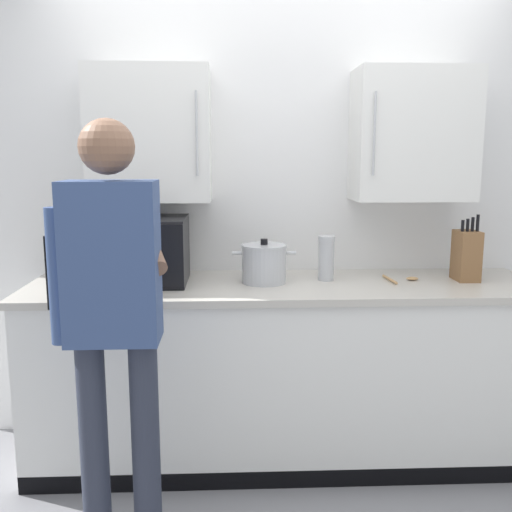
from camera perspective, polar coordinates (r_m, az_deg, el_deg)
back_wall_tiled at (r=3.19m, az=2.41°, el=7.98°), size 3.32×0.44×2.81m
counter_unit at (r=3.05m, az=2.83°, el=-11.36°), size 2.61×0.70×0.94m
microwave_oven at (r=2.95m, az=-12.61°, el=0.51°), size 0.54×0.76×0.33m
wooden_spoon at (r=3.06m, az=14.40°, el=-2.23°), size 0.17×0.18×0.02m
stock_pot at (r=2.90m, az=0.81°, el=-0.76°), size 0.33×0.23×0.23m
knife_block at (r=3.15m, az=20.26°, el=0.08°), size 0.11×0.15×0.35m
thermos_flask at (r=2.98m, az=7.02°, el=-0.19°), size 0.09×0.09×0.23m
person_figure at (r=2.21m, az=-14.07°, el=-4.84°), size 0.44×0.59×1.71m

